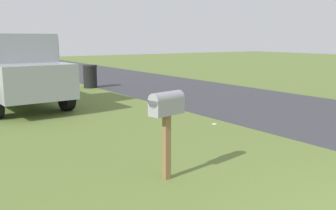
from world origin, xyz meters
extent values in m
cube|color=#38383D|center=(6.00, -4.74, 0.00)|extent=(60.00, 5.22, 0.01)
cube|color=brown|center=(3.12, 1.09, 0.47)|extent=(0.09, 0.09, 0.93)
cube|color=gray|center=(3.12, 1.09, 1.04)|extent=(0.30, 0.55, 0.22)
cylinder|color=gray|center=(3.12, 1.09, 1.15)|extent=(0.30, 0.55, 0.20)
cube|color=red|center=(3.23, 1.09, 1.11)|extent=(0.02, 0.04, 0.18)
cube|color=#93999E|center=(10.75, 1.49, 0.88)|extent=(5.58, 2.06, 0.90)
cube|color=#93999E|center=(10.09, 1.46, 1.71)|extent=(1.94, 1.76, 0.76)
cube|color=black|center=(10.09, 1.46, 1.71)|extent=(1.89, 1.80, 0.53)
cube|color=#93999E|center=(12.00, 0.70, 1.39)|extent=(2.86, 0.20, 0.12)
cylinder|color=black|center=(8.98, 0.49, 0.38)|extent=(0.77, 0.29, 0.76)
cylinder|color=black|center=(12.61, 0.65, 0.38)|extent=(0.77, 0.29, 0.76)
cylinder|color=black|center=(13.15, -1.95, 0.42)|extent=(0.54, 0.54, 0.84)
cylinder|color=black|center=(13.15, -1.95, 0.88)|extent=(0.57, 0.57, 0.08)
cube|color=silver|center=(5.37, -1.76, 0.00)|extent=(0.13, 0.15, 0.01)
camera|label=1|loc=(-1.12, 3.93, 1.97)|focal=40.26mm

